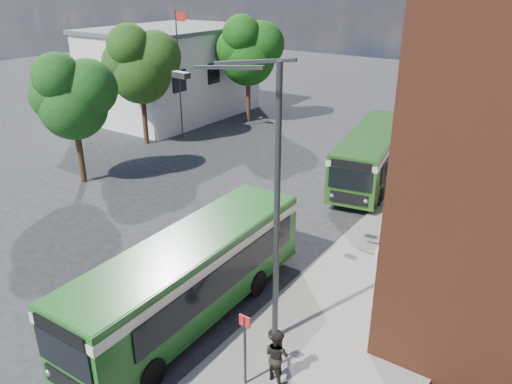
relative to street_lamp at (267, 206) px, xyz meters
The scene contains 13 objects.
ground 7.10m from the street_lamp, 157.54° to the left, with size 120.00×120.00×0.00m, color #252527.
pavement 11.27m from the street_lamp, 77.80° to the left, with size 6.00×48.00×0.15m, color gray.
kerb_line 11.12m from the street_lamp, 95.07° to the left, with size 0.12×48.00×0.01m, color beige.
white_building 30.38m from the street_lamp, 138.79° to the left, with size 9.40×13.40×7.30m.
flagpole 22.89m from the street_lamp, 139.05° to the left, with size 0.95×0.10×9.00m.
street_lamp is the anchor object (origin of this frame).
bus_stop_sign 4.02m from the street_lamp, 70.87° to the right, with size 0.35×0.08×2.52m.
bus_front 4.06m from the street_lamp, 169.46° to the right, with size 2.83×10.40×3.02m.
bus_rear 15.53m from the street_lamp, 99.95° to the left, with size 4.37×10.58×3.02m.
pedestrian_b 4.32m from the street_lamp, 47.31° to the right, with size 0.82×0.64×1.68m, color black.
tree_left 17.17m from the street_lamp, 161.79° to the left, with size 4.43×4.21×7.48m.
tree_mid 22.61m from the street_lamp, 145.85° to the left, with size 4.94×4.69×8.33m.
tree_right 27.09m from the street_lamp, 126.58° to the left, with size 5.04×4.79×8.50m.
Camera 1 is at (12.16, -13.16, 10.96)m, focal length 35.00 mm.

